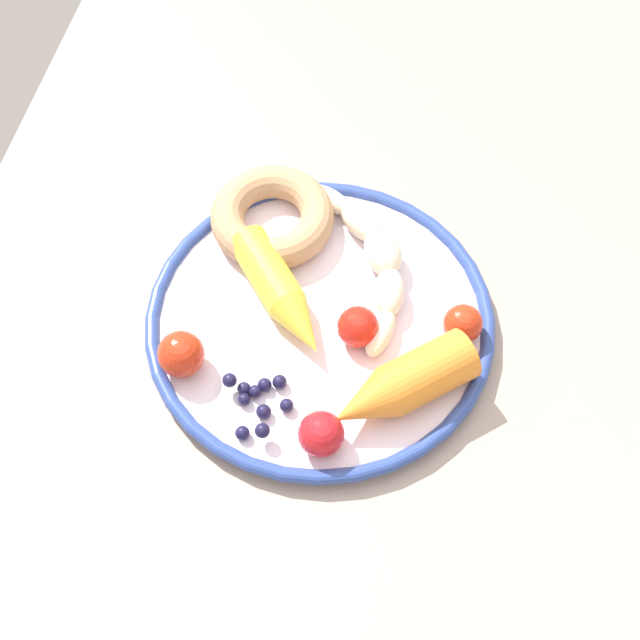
{
  "coord_description": "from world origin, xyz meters",
  "views": [
    {
      "loc": [
        0.41,
        0.04,
        1.42
      ],
      "look_at": [
        0.01,
        -0.04,
        0.75
      ],
      "focal_mm": 53.72,
      "sensor_mm": 36.0,
      "label": 1
    }
  ],
  "objects_px": {
    "plate": "(320,322)",
    "carrot_yellow": "(281,294)",
    "carrot_orange": "(402,386)",
    "dining_table": "(365,385)",
    "tomato_far": "(181,354)",
    "banana": "(371,257)",
    "donut": "(272,217)",
    "tomato_mid": "(321,434)",
    "blueberry_pile": "(258,401)",
    "tomato_near": "(463,323)",
    "tomato_extra": "(358,327)"
  },
  "relations": [
    {
      "from": "plate",
      "to": "carrot_yellow",
      "type": "height_order",
      "value": "carrot_yellow"
    },
    {
      "from": "carrot_orange",
      "to": "dining_table",
      "type": "bearing_deg",
      "value": -152.34
    },
    {
      "from": "carrot_orange",
      "to": "tomato_far",
      "type": "distance_m",
      "value": 0.17
    },
    {
      "from": "dining_table",
      "to": "banana",
      "type": "xyz_separation_m",
      "value": [
        -0.05,
        -0.01,
        0.13
      ]
    },
    {
      "from": "dining_table",
      "to": "plate",
      "type": "xyz_separation_m",
      "value": [
        0.01,
        -0.04,
        0.12
      ]
    },
    {
      "from": "carrot_yellow",
      "to": "donut",
      "type": "height_order",
      "value": "carrot_yellow"
    },
    {
      "from": "plate",
      "to": "tomato_far",
      "type": "distance_m",
      "value": 0.12
    },
    {
      "from": "donut",
      "to": "tomato_mid",
      "type": "distance_m",
      "value": 0.21
    },
    {
      "from": "blueberry_pile",
      "to": "banana",
      "type": "bearing_deg",
      "value": 157.1
    },
    {
      "from": "plate",
      "to": "tomato_far",
      "type": "relative_size",
      "value": 7.71
    },
    {
      "from": "plate",
      "to": "carrot_orange",
      "type": "relative_size",
      "value": 2.47
    },
    {
      "from": "banana",
      "to": "tomato_near",
      "type": "bearing_deg",
      "value": 58.33
    },
    {
      "from": "dining_table",
      "to": "banana",
      "type": "bearing_deg",
      "value": -170.36
    },
    {
      "from": "banana",
      "to": "tomato_extra",
      "type": "relative_size",
      "value": 4.97
    },
    {
      "from": "donut",
      "to": "tomato_far",
      "type": "bearing_deg",
      "value": -14.46
    },
    {
      "from": "carrot_yellow",
      "to": "tomato_extra",
      "type": "height_order",
      "value": "same"
    },
    {
      "from": "dining_table",
      "to": "plate",
      "type": "bearing_deg",
      "value": -76.03
    },
    {
      "from": "banana",
      "to": "tomato_far",
      "type": "distance_m",
      "value": 0.18
    },
    {
      "from": "tomato_far",
      "to": "plate",
      "type": "bearing_deg",
      "value": 123.12
    },
    {
      "from": "dining_table",
      "to": "tomato_far",
      "type": "bearing_deg",
      "value": -61.86
    },
    {
      "from": "carrot_yellow",
      "to": "donut",
      "type": "relative_size",
      "value": 1.1
    },
    {
      "from": "tomato_extra",
      "to": "carrot_yellow",
      "type": "bearing_deg",
      "value": -105.32
    },
    {
      "from": "banana",
      "to": "tomato_near",
      "type": "xyz_separation_m",
      "value": [
        0.05,
        0.08,
        0.0
      ]
    },
    {
      "from": "plate",
      "to": "blueberry_pile",
      "type": "distance_m",
      "value": 0.09
    },
    {
      "from": "dining_table",
      "to": "donut",
      "type": "relative_size",
      "value": 9.31
    },
    {
      "from": "tomato_near",
      "to": "banana",
      "type": "bearing_deg",
      "value": -121.67
    },
    {
      "from": "dining_table",
      "to": "blueberry_pile",
      "type": "relative_size",
      "value": 16.62
    },
    {
      "from": "banana",
      "to": "carrot_orange",
      "type": "bearing_deg",
      "value": 20.29
    },
    {
      "from": "carrot_yellow",
      "to": "tomato_mid",
      "type": "bearing_deg",
      "value": 26.32
    },
    {
      "from": "tomato_far",
      "to": "dining_table",
      "type": "bearing_deg",
      "value": 118.14
    },
    {
      "from": "banana",
      "to": "carrot_yellow",
      "type": "relative_size",
      "value": 1.42
    },
    {
      "from": "carrot_orange",
      "to": "blueberry_pile",
      "type": "height_order",
      "value": "carrot_orange"
    },
    {
      "from": "donut",
      "to": "tomato_extra",
      "type": "distance_m",
      "value": 0.13
    },
    {
      "from": "dining_table",
      "to": "donut",
      "type": "height_order",
      "value": "donut"
    },
    {
      "from": "tomato_near",
      "to": "tomato_mid",
      "type": "xyz_separation_m",
      "value": [
        0.12,
        -0.09,
        0.0
      ]
    },
    {
      "from": "plate",
      "to": "carrot_orange",
      "type": "distance_m",
      "value": 0.1
    },
    {
      "from": "plate",
      "to": "blueberry_pile",
      "type": "xyz_separation_m",
      "value": [
        0.09,
        -0.03,
        0.01
      ]
    },
    {
      "from": "plate",
      "to": "carrot_orange",
      "type": "bearing_deg",
      "value": 52.7
    },
    {
      "from": "donut",
      "to": "banana",
      "type": "bearing_deg",
      "value": 75.99
    },
    {
      "from": "plate",
      "to": "tomato_near",
      "type": "height_order",
      "value": "tomato_near"
    },
    {
      "from": "plate",
      "to": "banana",
      "type": "xyz_separation_m",
      "value": [
        -0.06,
        0.03,
        0.02
      ]
    },
    {
      "from": "banana",
      "to": "carrot_orange",
      "type": "distance_m",
      "value": 0.13
    },
    {
      "from": "carrot_yellow",
      "to": "tomato_extra",
      "type": "bearing_deg",
      "value": 74.68
    },
    {
      "from": "dining_table",
      "to": "tomato_mid",
      "type": "height_order",
      "value": "tomato_mid"
    },
    {
      "from": "banana",
      "to": "tomato_far",
      "type": "bearing_deg",
      "value": -45.67
    },
    {
      "from": "donut",
      "to": "tomato_near",
      "type": "bearing_deg",
      "value": 66.95
    },
    {
      "from": "tomato_mid",
      "to": "plate",
      "type": "bearing_deg",
      "value": -167.91
    },
    {
      "from": "carrot_orange",
      "to": "donut",
      "type": "height_order",
      "value": "carrot_orange"
    },
    {
      "from": "tomato_mid",
      "to": "tomato_near",
      "type": "bearing_deg",
      "value": 142.38
    },
    {
      "from": "carrot_orange",
      "to": "donut",
      "type": "xyz_separation_m",
      "value": [
        -0.14,
        -0.13,
        -0.01
      ]
    }
  ]
}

